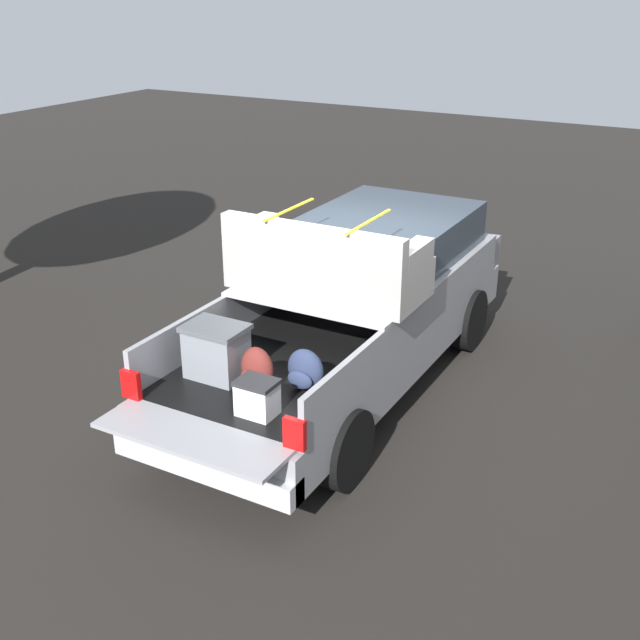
% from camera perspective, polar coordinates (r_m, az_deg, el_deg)
% --- Properties ---
extents(ground_plane, '(40.00, 40.00, 0.00)m').
position_cam_1_polar(ground_plane, '(9.47, 1.77, -4.84)').
color(ground_plane, black).
extents(pickup_truck, '(6.05, 2.09, 2.23)m').
position_cam_1_polar(pickup_truck, '(9.34, 2.81, 1.29)').
color(pickup_truck, gray).
rests_on(pickup_truck, ground_plane).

